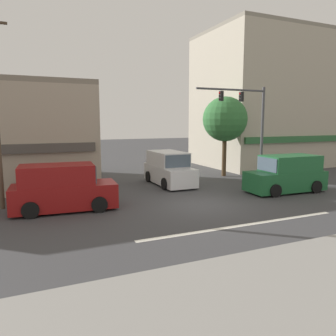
{
  "coord_description": "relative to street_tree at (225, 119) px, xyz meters",
  "views": [
    {
      "loc": [
        -7.73,
        -13.64,
        4.03
      ],
      "look_at": [
        -0.88,
        2.0,
        1.6
      ],
      "focal_mm": 35.0,
      "sensor_mm": 36.0,
      "label": 1
    }
  ],
  "objects": [
    {
      "name": "van_crossing_rightbound",
      "position": [
        0.21,
        -6.16,
        -3.18
      ],
      "size": [
        4.67,
        2.18,
        2.11
      ],
      "color": "#1E6033",
      "rests_on": "ground"
    },
    {
      "name": "street_tree",
      "position": [
        0.0,
        0.0,
        0.0
      ],
      "size": [
        3.26,
        3.26,
        5.84
      ],
      "color": "#4C3823",
      "rests_on": "ground"
    },
    {
      "name": "building_right_corner",
      "position": [
        7.33,
        4.26,
        1.75
      ],
      "size": [
        11.77,
        8.84,
        11.89
      ],
      "color": "#B7AD99",
      "rests_on": "ground"
    },
    {
      "name": "van_crossing_leftbound",
      "position": [
        -12.05,
        -5.15,
        -3.18
      ],
      "size": [
        4.72,
        2.29,
        2.11
      ],
      "color": "maroon",
      "rests_on": "ground"
    },
    {
      "name": "traffic_light_mast",
      "position": [
        -0.37,
        -3.38,
        -0.01
      ],
      "size": [
        4.89,
        0.29,
        6.2
      ],
      "color": "#47474C",
      "rests_on": "ground"
    },
    {
      "name": "van_approaching_near",
      "position": [
        -5.08,
        -1.34,
        -3.18
      ],
      "size": [
        2.07,
        4.62,
        2.11
      ],
      "color": "silver",
      "rests_on": "ground"
    },
    {
      "name": "lane_marking_stripe",
      "position": [
        -5.77,
        -10.28,
        -4.18
      ],
      "size": [
        9.0,
        0.24,
        0.01
      ],
      "primitive_type": "cube",
      "color": "silver",
      "rests_on": "ground"
    },
    {
      "name": "ground_plane",
      "position": [
        -5.77,
        -6.78,
        -4.19
      ],
      "size": [
        120.0,
        120.0,
        0.0
      ],
      "primitive_type": "plane",
      "color": "#3D3D3F"
    }
  ]
}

